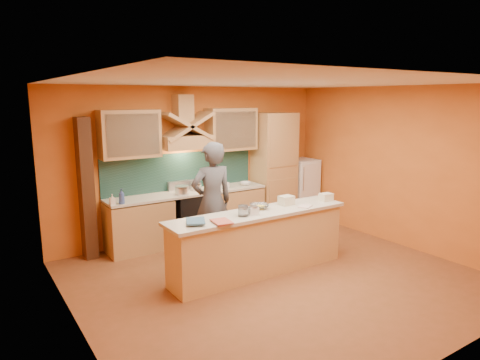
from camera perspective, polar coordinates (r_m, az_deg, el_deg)
floor at (r=6.45m, az=4.84°, el=-12.81°), size 5.50×5.00×0.01m
ceiling at (r=5.92m, az=5.29°, el=12.88°), size 5.50×5.00×0.01m
wall_back at (r=8.11m, az=-6.01°, el=2.39°), size 5.50×0.02×2.80m
wall_front at (r=4.42m, az=25.76°, el=-5.85°), size 5.50×0.02×2.80m
wall_left at (r=4.86m, az=-21.31°, el=-4.05°), size 0.02×5.00×2.80m
wall_right at (r=8.02m, az=20.64°, el=1.65°), size 0.02×5.00×2.80m
base_cabinet_left at (r=7.56m, az=-13.27°, el=-6.02°), size 1.10×0.60×0.86m
base_cabinet_right at (r=8.37m, az=-0.97°, el=-4.07°), size 1.10×0.60×0.86m
counter_top at (r=7.80m, az=-6.87°, el=-1.70°), size 3.00×0.62×0.04m
stove at (r=7.91m, az=-6.80°, el=-4.89°), size 0.60×0.58×0.90m
backsplash at (r=7.98m, az=-7.85°, el=1.12°), size 3.00×0.03×0.70m
range_hood at (r=7.70m, az=-7.20°, el=5.06°), size 0.92×0.50×0.24m
hood_chimney at (r=7.75m, az=-7.63°, el=9.39°), size 0.30×0.30×0.50m
upper_cabinet_left at (r=7.37m, az=-14.51°, el=5.95°), size 1.00×0.35×0.80m
upper_cabinet_right at (r=8.24m, az=-1.18°, el=6.78°), size 1.00×0.35×0.80m
pantry_column at (r=8.78m, az=4.53°, el=1.42°), size 0.80×0.60×2.30m
fridge at (r=9.35m, az=8.11°, el=-1.20°), size 0.58×0.60×1.30m
trim_column_left at (r=7.30m, az=-19.82°, el=-1.14°), size 0.20×0.30×2.30m
island_body at (r=6.46m, az=2.53°, el=-8.57°), size 2.80×0.55×0.88m
island_top at (r=6.31m, az=2.57°, el=-4.46°), size 2.90×0.62×0.05m
person at (r=6.80m, az=-3.76°, el=-2.97°), size 0.73×0.50×1.93m
pot_large at (r=7.60m, az=-7.76°, el=-1.52°), size 0.26×0.26×0.14m
pot_small at (r=7.88m, az=-5.94°, el=-1.04°), size 0.26×0.26×0.14m
soap_bottle_a at (r=7.06m, az=-16.66°, el=-2.53°), size 0.08×0.09×0.18m
soap_bottle_b at (r=7.09m, az=-15.51°, el=-2.10°), size 0.12×0.12×0.25m
bowl_back at (r=8.31m, az=0.75°, el=-0.46°), size 0.24×0.24×0.07m
dish_rack at (r=8.06m, az=-2.74°, el=-0.70°), size 0.34×0.29×0.10m
book_lower at (r=5.70m, az=-3.54°, el=-5.75°), size 0.28×0.34×0.03m
book_upper at (r=5.73m, az=-7.18°, el=-5.51°), size 0.37×0.41×0.03m
jar_large at (r=6.05m, az=0.42°, el=-4.13°), size 0.17×0.17×0.16m
jar_small at (r=6.14m, az=0.38°, el=-4.06°), size 0.15×0.15×0.12m
kitchen_scale at (r=6.14m, az=1.85°, el=-4.13°), size 0.17×0.17×0.11m
mixing_bowl at (r=6.47m, az=2.61°, el=-3.53°), size 0.35×0.35×0.07m
cloth at (r=6.66m, az=8.67°, el=-3.48°), size 0.27×0.25×0.01m
grocery_bag_a at (r=6.73m, az=6.19°, el=-2.71°), size 0.23×0.19×0.14m
grocery_bag_b at (r=7.09m, az=11.40°, el=-2.24°), size 0.21×0.16×0.12m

